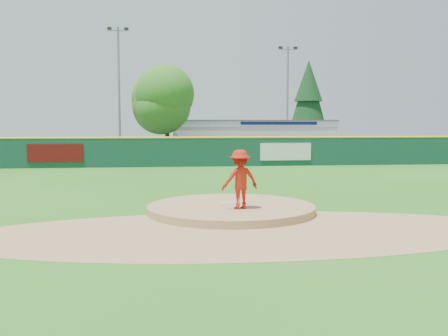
{
  "coord_description": "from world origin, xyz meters",
  "views": [
    {
      "loc": [
        -2.1,
        -16.09,
        2.89
      ],
      "look_at": [
        0.0,
        2.0,
        1.3
      ],
      "focal_mm": 40.0,
      "sensor_mm": 36.0,
      "label": 1
    }
  ],
  "objects": [
    {
      "name": "van",
      "position": [
        4.07,
        21.59,
        0.67
      ],
      "size": [
        5.11,
        3.76,
        1.29
      ],
      "primitive_type": "imported",
      "rotation": [
        0.0,
        0.0,
        1.96
      ],
      "color": "silver",
      "rests_on": "parking_lot"
    },
    {
      "name": "light_pole_right",
      "position": [
        9.0,
        29.0,
        5.54
      ],
      "size": [
        1.75,
        0.25,
        10.0
      ],
      "color": "gray",
      "rests_on": "ground"
    },
    {
      "name": "outfield_fence",
      "position": [
        0.0,
        18.0,
        1.09
      ],
      "size": [
        40.0,
        0.14,
        2.07
      ],
      "color": "#123A2D",
      "rests_on": "ground"
    },
    {
      "name": "pool_building_grp",
      "position": [
        6.0,
        31.99,
        1.66
      ],
      "size": [
        15.2,
        8.2,
        3.31
      ],
      "color": "silver",
      "rests_on": "ground"
    },
    {
      "name": "fence_banners",
      "position": [
        -1.61,
        17.92,
        1.0
      ],
      "size": [
        19.2,
        0.04,
        1.2
      ],
      "color": "#580D0C",
      "rests_on": "ground"
    },
    {
      "name": "conifer_tree",
      "position": [
        13.0,
        36.0,
        5.54
      ],
      "size": [
        4.4,
        4.4,
        9.5
      ],
      "color": "#382314",
      "rests_on": "ground"
    },
    {
      "name": "light_pole_left",
      "position": [
        -6.0,
        27.0,
        6.05
      ],
      "size": [
        1.75,
        0.25,
        11.0
      ],
      "color": "gray",
      "rests_on": "ground"
    },
    {
      "name": "infield_dirt_arc",
      "position": [
        0.0,
        -3.0,
        0.01
      ],
      "size": [
        15.4,
        15.4,
        0.01
      ],
      "primitive_type": "cylinder",
      "color": "#9E774C",
      "rests_on": "ground"
    },
    {
      "name": "deciduous_tree",
      "position": [
        -2.0,
        25.0,
        4.55
      ],
      "size": [
        5.6,
        5.6,
        7.36
      ],
      "color": "#382314",
      "rests_on": "ground"
    },
    {
      "name": "pitching_rubber",
      "position": [
        0.0,
        0.3,
        0.27
      ],
      "size": [
        0.6,
        0.15,
        0.04
      ],
      "primitive_type": "cube",
      "color": "white",
      "rests_on": "pitchers_mound"
    },
    {
      "name": "pitcher",
      "position": [
        0.19,
        -0.73,
        1.18
      ],
      "size": [
        1.34,
        0.99,
        1.86
      ],
      "primitive_type": "imported",
      "rotation": [
        0.0,
        0.0,
        3.42
      ],
      "color": "#A61B0E",
      "rests_on": "pitchers_mound"
    },
    {
      "name": "pitchers_mound",
      "position": [
        0.0,
        0.0,
        0.0
      ],
      "size": [
        5.5,
        5.5,
        0.5
      ],
      "primitive_type": "cylinder",
      "color": "#9E774C",
      "rests_on": "ground"
    },
    {
      "name": "ground",
      "position": [
        0.0,
        0.0,
        0.0
      ],
      "size": [
        120.0,
        120.0,
        0.0
      ],
      "primitive_type": "plane",
      "color": "#286B19",
      "rests_on": "ground"
    },
    {
      "name": "parking_lot",
      "position": [
        0.0,
        27.0,
        0.01
      ],
      "size": [
        44.0,
        16.0,
        0.02
      ],
      "primitive_type": "cube",
      "color": "#38383A",
      "rests_on": "ground"
    }
  ]
}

